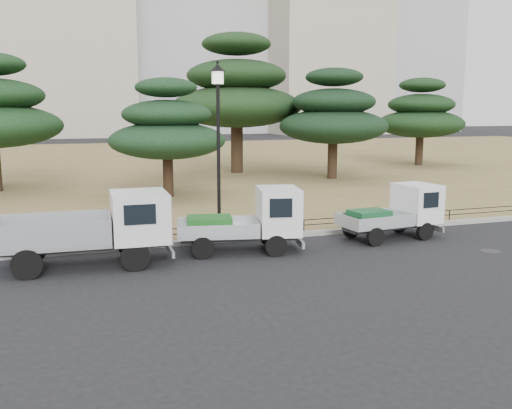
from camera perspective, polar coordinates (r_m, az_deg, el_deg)
name	(u,v)px	position (r m, az deg, el deg)	size (l,w,h in m)	color
ground	(278,259)	(16.57, 2.25, -5.52)	(220.00, 220.00, 0.00)	black
lawn	(139,164)	(46.08, -11.63, 4.03)	(120.00, 56.00, 0.15)	olive
curb	(250,238)	(18.93, -0.59, -3.36)	(120.00, 0.25, 0.16)	gray
truck_large	(94,226)	(16.26, -15.85, -2.12)	(4.68, 2.02, 2.01)	black
truck_kei_front	(249,220)	(17.28, -0.71, -1.60)	(3.90, 2.23, 1.94)	black
truck_kei_rear	(396,212)	(19.67, 13.87, -0.73)	(3.55, 1.80, 1.79)	black
street_lamp	(218,121)	(18.47, -3.81, 8.29)	(0.50, 0.50, 5.56)	black
pipe_fence	(249,226)	(18.99, -0.73, -2.21)	(38.00, 0.04, 0.40)	black
manhole	(490,251)	(18.92, 22.40, -4.33)	(0.60, 0.60, 0.01)	#2D2D30
pine_center_left	(167,129)	(27.46, -8.89, 7.50)	(5.53, 5.53, 5.62)	black
pine_center_right	(237,93)	(37.73, -1.95, 11.11)	(8.49, 8.49, 9.00)	black
pine_east_near	(333,115)	(34.79, 7.74, 8.84)	(6.52, 6.52, 6.59)	black
pine_east_far	(421,115)	(44.69, 16.16, 8.58)	(6.44, 6.44, 6.47)	black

